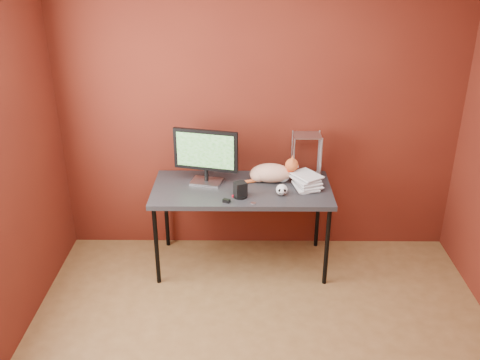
{
  "coord_description": "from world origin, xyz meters",
  "views": [
    {
      "loc": [
        -0.13,
        -2.68,
        2.69
      ],
      "look_at": [
        -0.16,
        1.15,
        0.92
      ],
      "focal_mm": 40.0,
      "sensor_mm": 36.0,
      "label": 1
    }
  ],
  "objects_px": {
    "desk": "(242,193)",
    "book_stack": "(300,118)",
    "skull_mug": "(282,190)",
    "monitor": "(206,154)",
    "cat": "(272,173)",
    "speaker": "(240,190)"
  },
  "relations": [
    {
      "from": "desk",
      "to": "speaker",
      "type": "bearing_deg",
      "value": -93.49
    },
    {
      "from": "skull_mug",
      "to": "cat",
      "type": "bearing_deg",
      "value": 106.03
    },
    {
      "from": "skull_mug",
      "to": "book_stack",
      "type": "height_order",
      "value": "book_stack"
    },
    {
      "from": "cat",
      "to": "desk",
      "type": "bearing_deg",
      "value": -150.1
    },
    {
      "from": "monitor",
      "to": "skull_mug",
      "type": "distance_m",
      "value": 0.7
    },
    {
      "from": "desk",
      "to": "book_stack",
      "type": "xyz_separation_m",
      "value": [
        0.46,
        -0.01,
        0.67
      ]
    },
    {
      "from": "cat",
      "to": "speaker",
      "type": "relative_size",
      "value": 3.97
    },
    {
      "from": "cat",
      "to": "speaker",
      "type": "distance_m",
      "value": 0.4
    },
    {
      "from": "skull_mug",
      "to": "monitor",
      "type": "bearing_deg",
      "value": 160.31
    },
    {
      "from": "cat",
      "to": "book_stack",
      "type": "height_order",
      "value": "book_stack"
    },
    {
      "from": "speaker",
      "to": "book_stack",
      "type": "height_order",
      "value": "book_stack"
    },
    {
      "from": "cat",
      "to": "skull_mug",
      "type": "height_order",
      "value": "cat"
    },
    {
      "from": "monitor",
      "to": "cat",
      "type": "bearing_deg",
      "value": 16.45
    },
    {
      "from": "desk",
      "to": "cat",
      "type": "height_order",
      "value": "cat"
    },
    {
      "from": "book_stack",
      "to": "speaker",
      "type": "bearing_deg",
      "value": -159.77
    },
    {
      "from": "cat",
      "to": "skull_mug",
      "type": "xyz_separation_m",
      "value": [
        0.07,
        -0.26,
        -0.04
      ]
    },
    {
      "from": "skull_mug",
      "to": "speaker",
      "type": "height_order",
      "value": "speaker"
    },
    {
      "from": "skull_mug",
      "to": "book_stack",
      "type": "bearing_deg",
      "value": 45.84
    },
    {
      "from": "skull_mug",
      "to": "speaker",
      "type": "distance_m",
      "value": 0.34
    },
    {
      "from": "desk",
      "to": "book_stack",
      "type": "bearing_deg",
      "value": -0.89
    },
    {
      "from": "cat",
      "to": "monitor",
      "type": "bearing_deg",
      "value": -172.49
    },
    {
      "from": "monitor",
      "to": "cat",
      "type": "relative_size",
      "value": 1.06
    }
  ]
}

